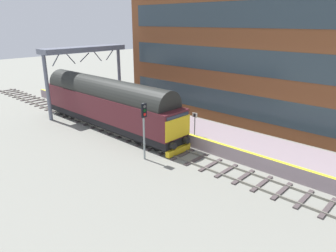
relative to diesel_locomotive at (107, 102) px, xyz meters
name	(u,v)px	position (x,y,z in m)	size (l,w,h in m)	color
ground_plane	(147,142)	(0.00, -5.32, -2.48)	(140.00, 140.00, 0.00)	gray
track_main	(147,142)	(0.00, -5.32, -2.42)	(2.50, 60.00, 0.15)	slate
station_platform	(176,126)	(3.60, -5.32, -1.98)	(4.00, 44.00, 1.01)	gray
station_building	(257,39)	(11.33, -8.39, 5.38)	(5.82, 28.70, 15.72)	brown
diesel_locomotive	(107,102)	(0.00, 0.00, 0.00)	(2.74, 17.72, 4.68)	black
signal_post_near	(144,124)	(-2.38, -7.59, 0.20)	(0.44, 0.22, 4.15)	gray
platform_number_sign	(195,120)	(1.87, -8.73, -0.27)	(0.10, 0.44, 1.80)	slate
waiting_passenger	(133,99)	(3.63, 0.64, -0.49)	(0.35, 0.51, 1.64)	#283436
overhead_footbridge	(84,54)	(2.05, 6.29, 3.70)	(9.30, 2.00, 6.96)	slate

